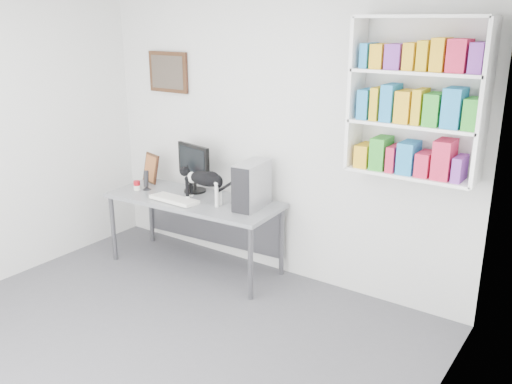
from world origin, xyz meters
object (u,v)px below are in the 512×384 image
speaker (146,180)px  soup_can (137,185)px  pc_tower (252,185)px  desk (195,233)px  bookshelf (416,99)px  cat (205,187)px  monitor (194,168)px  leaning_print (151,168)px  keyboard (174,199)px

speaker → soup_can: size_ratio=2.17×
pc_tower → soup_can: 1.33m
speaker → desk: bearing=-14.1°
bookshelf → soup_can: bearing=-171.3°
cat → monitor: bearing=138.5°
monitor → leaning_print: monitor is taller
keyboard → pc_tower: pc_tower is taller
soup_can → cat: size_ratio=0.18×
speaker → leaning_print: bearing=105.0°
desk → pc_tower: 0.87m
bookshelf → pc_tower: bearing=-172.9°
desk → speaker: speaker is taller
bookshelf → keyboard: 2.45m
keyboard → pc_tower: bearing=22.8°
leaning_print → cat: size_ratio=0.59×
desk → speaker: (-0.59, -0.06, 0.48)m
desk → cat: size_ratio=3.27×
pc_tower → soup_can: pc_tower is taller
desk → cat: (0.19, -0.05, 0.54)m
keyboard → pc_tower: 0.80m
soup_can → bookshelf: bearing=8.7°
monitor → soup_can: size_ratio=5.17×
bookshelf → monitor: (-2.18, -0.11, -0.86)m
speaker → keyboard: bearing=-32.8°
pc_tower → leaning_print: bearing=171.0°
pc_tower → keyboard: bearing=-165.0°
speaker → bookshelf: bearing=-12.3°
speaker → cat: cat is taller
bookshelf → keyboard: (-2.14, -0.46, -1.09)m
leaning_print → keyboard: bearing=-11.1°
monitor → desk: bearing=-40.8°
soup_can → leaning_print: bearing=106.4°
speaker → soup_can: 0.11m
leaning_print → desk: bearing=3.8°
keyboard → bookshelf: bearing=13.5°
keyboard → cat: (0.29, 0.12, 0.15)m
desk → soup_can: (-0.66, -0.12, 0.42)m
desk → speaker: size_ratio=8.38×
desk → monitor: monitor is taller
speaker → leaning_print: (-0.16, 0.23, 0.06)m
desk → speaker: bearing=-178.5°
keyboard → desk: bearing=62.6°
soup_can → cat: bearing=4.9°
pc_tower → speaker: pc_tower is taller
monitor → cat: (0.33, -0.23, -0.08)m
leaning_print → soup_can: bearing=-56.9°
bookshelf → soup_can: 2.94m
desk → speaker: 0.76m
monitor → leaning_print: 0.62m
leaning_print → monitor: bearing=17.2°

